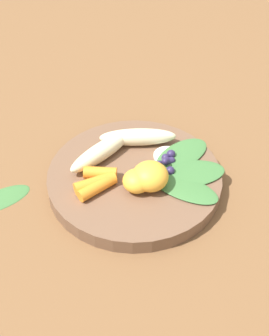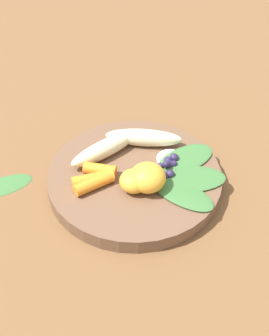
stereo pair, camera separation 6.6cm
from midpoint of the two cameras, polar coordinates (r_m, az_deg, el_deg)
ground_plane at (r=0.69m, az=-2.76°, el=-2.17°), size 2.40×2.40×0.00m
bowl at (r=0.68m, az=-2.80°, el=-1.47°), size 0.26×0.26×0.02m
banana_peeled_left at (r=0.69m, az=-6.97°, el=1.95°), size 0.12×0.08×0.03m
banana_peeled_right at (r=0.71m, az=-2.25°, el=3.79°), size 0.12×0.07×0.03m
orange_segment_near at (r=0.64m, az=-0.97°, el=-1.17°), size 0.05×0.05×0.04m
orange_segment_far at (r=0.64m, az=-2.68°, el=-1.78°), size 0.04×0.04×0.03m
carrot_front at (r=0.66m, az=-7.20°, el=-0.77°), size 0.05×0.04×0.02m
carrot_mid_left at (r=0.65m, az=-7.90°, el=-2.06°), size 0.06×0.02×0.02m
carrot_mid_right at (r=0.64m, az=-7.72°, el=-2.55°), size 0.06×0.04×0.02m
blueberry_pile at (r=0.68m, az=1.45°, el=0.59°), size 0.04×0.05×0.02m
coconut_shred_patch at (r=0.70m, az=1.45°, el=1.43°), size 0.04×0.04×0.00m
kale_leaf_left at (r=0.65m, az=3.23°, el=-2.57°), size 0.10×0.11×0.00m
kale_leaf_right at (r=0.67m, az=3.61°, el=-0.87°), size 0.13×0.08×0.00m
kale_leaf_rear at (r=0.70m, az=3.27°, el=1.62°), size 0.11×0.08×0.00m
kale_leaf_stray at (r=0.70m, az=-19.17°, el=-3.74°), size 0.10×0.06×0.01m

